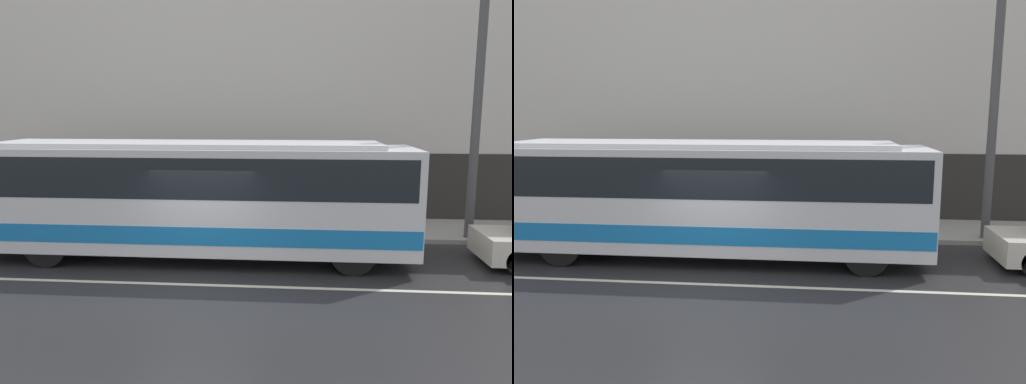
# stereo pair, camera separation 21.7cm
# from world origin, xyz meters

# --- Properties ---
(ground_plane) EXTENTS (60.00, 60.00, 0.00)m
(ground_plane) POSITION_xyz_m (0.00, 0.00, 0.00)
(ground_plane) COLOR #262628
(sidewalk) EXTENTS (60.00, 2.91, 0.14)m
(sidewalk) POSITION_xyz_m (0.00, 5.46, 0.07)
(sidewalk) COLOR #A09E99
(sidewalk) RESTS_ON ground_plane
(building_facade) EXTENTS (60.00, 0.35, 9.66)m
(building_facade) POSITION_xyz_m (0.00, 7.06, 4.66)
(building_facade) COLOR silver
(building_facade) RESTS_ON ground_plane
(lane_stripe) EXTENTS (54.00, 0.14, 0.01)m
(lane_stripe) POSITION_xyz_m (0.00, 0.00, 0.00)
(lane_stripe) COLOR beige
(lane_stripe) RESTS_ON ground_plane
(transit_bus) EXTENTS (11.63, 2.62, 3.08)m
(transit_bus) POSITION_xyz_m (-0.60, 2.16, 1.74)
(transit_bus) COLOR silver
(transit_bus) RESTS_ON ground_plane
(utility_pole_near) EXTENTS (0.25, 0.25, 7.55)m
(utility_pole_near) POSITION_xyz_m (7.37, 4.41, 3.91)
(utility_pole_near) COLOR #4C4C4F
(utility_pole_near) RESTS_ON sidewalk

